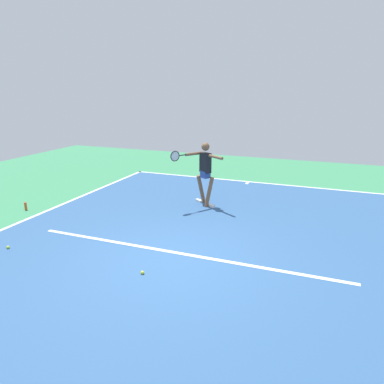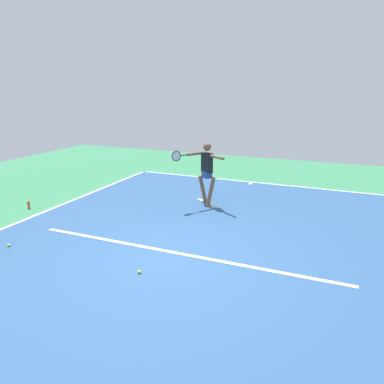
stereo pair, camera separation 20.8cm
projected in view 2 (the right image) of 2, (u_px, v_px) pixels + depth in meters
The scene contains 10 objects.
ground_plane at pixel (171, 260), 7.15m from camera, with size 23.31×23.31×0.00m, color #388456.
court_surface at pixel (171, 260), 7.15m from camera, with size 9.15×13.59×0.00m, color #2D5484.
court_line_baseline_near at pixel (252, 182), 13.13m from camera, with size 9.15×0.10×0.01m, color white.
court_line_sideline_right at pixel (5, 228), 8.84m from camera, with size 0.10×13.59×0.01m, color white.
court_line_service at pixel (178, 253), 7.46m from camera, with size 6.86×0.10×0.01m, color white.
court_line_centre_mark at pixel (250, 183), 12.95m from camera, with size 0.10×0.30×0.01m, color white.
tennis_player at pixel (206, 169), 10.28m from camera, with size 1.37×1.08×1.84m.
tennis_ball_by_baseline at pixel (139, 272), 6.64m from camera, with size 0.07×0.07×0.07m, color yellow.
tennis_ball_near_player at pixel (9, 245), 7.77m from camera, with size 0.07×0.07×0.07m, color #C6E53D.
water_bottle at pixel (29, 205), 10.21m from camera, with size 0.07×0.07×0.22m, color #D84C1E.
Camera 2 is at (-2.91, 5.82, 3.29)m, focal length 33.67 mm.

